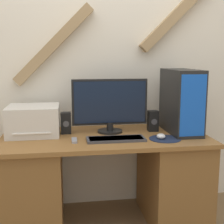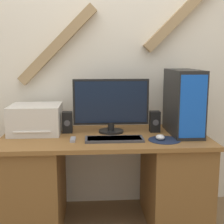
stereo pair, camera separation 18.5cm
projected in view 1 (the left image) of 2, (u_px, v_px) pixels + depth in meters
wall_back at (98, 48)px, 2.60m from camera, size 6.40×0.13×2.70m
desk at (105, 179)px, 2.37m from camera, size 1.52×0.71×0.71m
monitor at (110, 104)px, 2.39m from camera, size 0.58×0.19×0.41m
keyboard at (116, 139)px, 2.19m from camera, size 0.41×0.15×0.02m
mousepad at (165, 139)px, 2.22m from camera, size 0.23×0.23×0.00m
mouse at (161, 136)px, 2.22m from camera, size 0.06×0.07×0.04m
computer_tower at (181, 101)px, 2.39m from camera, size 0.21×0.46×0.48m
printer at (34, 120)px, 2.34m from camera, size 0.38×0.36×0.22m
speaker_left at (66, 123)px, 2.37m from camera, size 0.08×0.08×0.16m
speaker_right at (153, 121)px, 2.45m from camera, size 0.08×0.08×0.16m
remote_control at (74, 140)px, 2.16m from camera, size 0.04×0.11×0.02m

